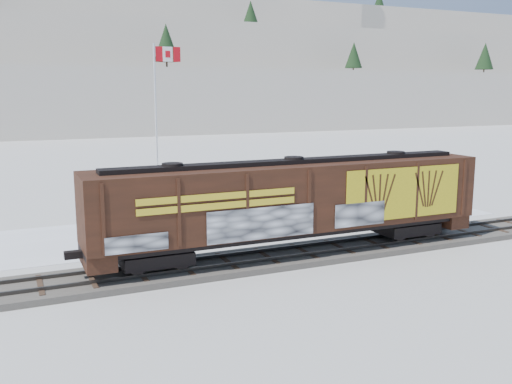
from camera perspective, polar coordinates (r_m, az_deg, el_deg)
name	(u,v)px	position (r m, az deg, el deg)	size (l,w,h in m)	color
ground	(227,267)	(26.28, -2.92, -7.50)	(500.00, 500.00, 0.00)	white
rail_track	(227,264)	(26.24, -2.92, -7.20)	(50.00, 3.40, 0.43)	#59544C
parking_strip	(180,230)	(33.13, -7.61, -3.83)	(40.00, 8.00, 0.03)	white
hillside	(34,66)	(163.56, -21.30, 11.69)	(360.00, 110.00, 93.00)	white
hopper_railcar	(294,200)	(26.93, 3.78, -0.75)	(19.43, 3.06, 4.37)	black
flagpole	(158,147)	(40.30, -9.73, 4.45)	(2.30, 0.90, 11.09)	silver
car_silver	(164,221)	(32.20, -9.18, -2.87)	(1.78, 4.42, 1.51)	#B7BABF
car_white	(272,216)	(33.11, 1.65, -2.40)	(1.58, 4.53, 1.49)	white
car_dark	(355,208)	(35.72, 9.85, -1.62)	(2.10, 5.16, 1.50)	black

